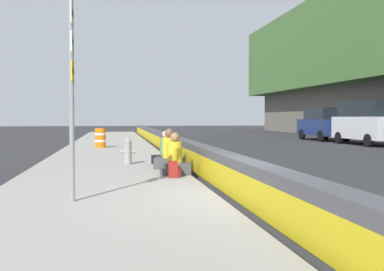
{
  "coord_description": "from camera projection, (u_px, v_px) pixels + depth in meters",
  "views": [
    {
      "loc": [
        -8.3,
        2.39,
        1.63
      ],
      "look_at": [
        9.59,
        -0.58,
        0.92
      ],
      "focal_mm": 43.68,
      "sensor_mm": 36.0,
      "label": 1
    }
  ],
  "objects": [
    {
      "name": "ground_plane",
      "position": [
        246.0,
        205.0,
        8.64
      ],
      "size": [
        160.0,
        160.0,
        0.0
      ],
      "primitive_type": "plane",
      "color": "#2B2B2D",
      "rests_on": "ground"
    },
    {
      "name": "sidewalk_strip",
      "position": [
        100.0,
        206.0,
        8.2
      ],
      "size": [
        80.0,
        4.4,
        0.14
      ],
      "primitive_type": "cube",
      "color": "gray",
      "rests_on": "ground_plane"
    },
    {
      "name": "jersey_barrier",
      "position": [
        246.0,
        183.0,
        8.62
      ],
      "size": [
        76.0,
        0.45,
        0.85
      ],
      "color": "#47474C",
      "rests_on": "ground_plane"
    },
    {
      "name": "route_sign_post",
      "position": [
        72.0,
        83.0,
        8.21
      ],
      "size": [
        0.44,
        0.09,
        3.6
      ],
      "color": "gray",
      "rests_on": "sidewalk_strip"
    },
    {
      "name": "fire_hydrant",
      "position": [
        128.0,
        150.0,
        14.79
      ],
      "size": [
        0.26,
        0.46,
        0.88
      ],
      "color": "gray",
      "rests_on": "sidewalk_strip"
    },
    {
      "name": "seated_person_foreground",
      "position": [
        175.0,
        161.0,
        12.23
      ],
      "size": [
        0.72,
        0.83,
        1.1
      ],
      "color": "#424247",
      "rests_on": "sidewalk_strip"
    },
    {
      "name": "seated_person_middle",
      "position": [
        169.0,
        156.0,
        13.61
      ],
      "size": [
        0.88,
        0.97,
        1.16
      ],
      "color": "#424247",
      "rests_on": "sidewalk_strip"
    },
    {
      "name": "seated_person_rear",
      "position": [
        166.0,
        154.0,
        14.81
      ],
      "size": [
        0.81,
        0.9,
        1.06
      ],
      "color": "black",
      "rests_on": "sidewalk_strip"
    },
    {
      "name": "backpack",
      "position": [
        173.0,
        170.0,
        11.55
      ],
      "size": [
        0.32,
        0.28,
        0.4
      ],
      "color": "maroon",
      "rests_on": "sidewalk_strip"
    },
    {
      "name": "construction_barrel",
      "position": [
        100.0,
        138.0,
        22.91
      ],
      "size": [
        0.54,
        0.54,
        0.95
      ],
      "color": "orange",
      "rests_on": "sidewalk_strip"
    },
    {
      "name": "parked_car_fourth",
      "position": [
        368.0,
        122.0,
        27.28
      ],
      "size": [
        5.14,
        2.19,
        2.56
      ],
      "color": "silver",
      "rests_on": "ground_plane"
    },
    {
      "name": "parked_car_midline",
      "position": [
        324.0,
        124.0,
        32.64
      ],
      "size": [
        4.83,
        2.13,
        2.28
      ],
      "color": "navy",
      "rests_on": "ground_plane"
    }
  ]
}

